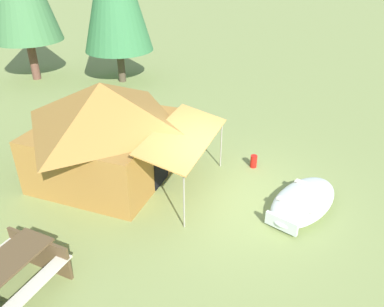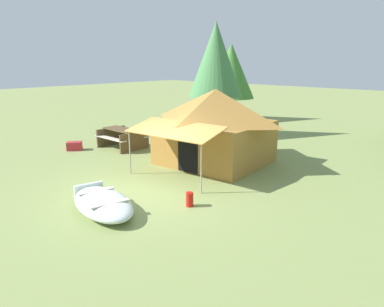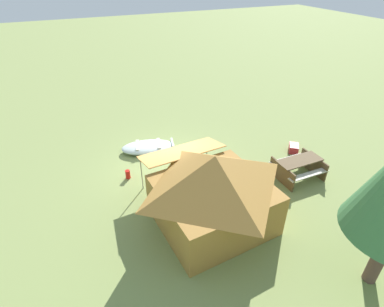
# 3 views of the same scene
# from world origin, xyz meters

# --- Properties ---
(ground_plane) EXTENTS (80.00, 80.00, 0.00)m
(ground_plane) POSITION_xyz_m (0.00, 0.00, 0.00)
(ground_plane) COLOR #7F8E4E
(beached_rowboat) EXTENTS (2.51, 1.68, 0.40)m
(beached_rowboat) POSITION_xyz_m (0.34, -1.61, 0.21)
(beached_rowboat) COLOR silver
(beached_rowboat) RESTS_ON ground_plane
(canvas_cabin_tent) EXTENTS (3.74, 4.61, 2.51)m
(canvas_cabin_tent) POSITION_xyz_m (-0.29, 3.31, 1.31)
(canvas_cabin_tent) COLOR olive
(canvas_cabin_tent) RESTS_ON ground_plane
(picnic_table) EXTENTS (1.74, 1.41, 0.77)m
(picnic_table) POSITION_xyz_m (-4.37, 2.47, 0.48)
(picnic_table) COLOR brown
(picnic_table) RESTS_ON ground_plane
(fuel_can) EXTENTS (0.23, 0.23, 0.35)m
(fuel_can) POSITION_xyz_m (1.64, -0.04, 0.18)
(fuel_can) COLOR red
(fuel_can) RESTS_ON ground_plane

